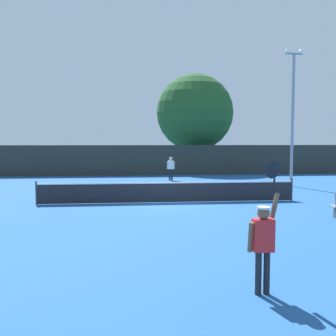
# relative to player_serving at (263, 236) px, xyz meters

# --- Properties ---
(ground_plane) EXTENTS (120.00, 120.00, 0.00)m
(ground_plane) POSITION_rel_player_serving_xyz_m (-0.69, 10.68, -1.10)
(ground_plane) COLOR #235693
(tennis_net) EXTENTS (12.08, 0.08, 1.07)m
(tennis_net) POSITION_rel_player_serving_xyz_m (-0.69, 10.68, -0.58)
(tennis_net) COLOR #232328
(tennis_net) RESTS_ON ground
(perimeter_fence) EXTENTS (37.55, 0.12, 2.55)m
(perimeter_fence) POSITION_rel_player_serving_xyz_m (-0.69, 24.97, 0.18)
(perimeter_fence) COLOR #2D332D
(perimeter_fence) RESTS_ON ground
(player_serving) EXTENTS (0.67, 0.39, 2.50)m
(player_serving) POSITION_rel_player_serving_xyz_m (0.00, 0.00, 0.00)
(player_serving) COLOR red
(player_serving) RESTS_ON ground
(player_receiving) EXTENTS (0.57, 0.25, 1.69)m
(player_receiving) POSITION_rel_player_serving_xyz_m (0.50, 20.64, -0.06)
(player_receiving) COLOR white
(player_receiving) RESTS_ON ground
(tennis_ball) EXTENTS (0.07, 0.07, 0.07)m
(tennis_ball) POSITION_rel_player_serving_xyz_m (-0.35, 13.94, -1.06)
(tennis_ball) COLOR #CCE033
(tennis_ball) RESTS_ON ground
(light_pole) EXTENTS (1.18, 0.28, 8.58)m
(light_pole) POSITION_rel_player_serving_xyz_m (7.73, 16.22, 3.76)
(light_pole) COLOR gray
(light_pole) RESTS_ON ground
(large_tree) EXTENTS (7.39, 7.39, 9.34)m
(large_tree) POSITION_rel_player_serving_xyz_m (3.79, 29.49, 4.54)
(large_tree) COLOR brown
(large_tree) RESTS_ON ground
(parked_car_near) EXTENTS (2.35, 4.38, 1.69)m
(parked_car_near) POSITION_rel_player_serving_xyz_m (9.80, 31.32, -0.32)
(parked_car_near) COLOR navy
(parked_car_near) RESTS_ON ground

